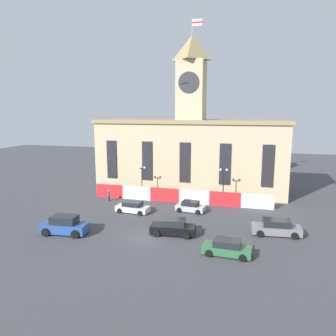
# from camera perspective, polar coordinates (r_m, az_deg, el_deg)

# --- Properties ---
(ground_plane) EXTENTS (160.00, 160.00, 0.00)m
(ground_plane) POSITION_cam_1_polar(r_m,az_deg,el_deg) (36.64, -3.33, -11.92)
(ground_plane) COLOR #424247
(civic_building) EXTENTS (32.10, 9.40, 28.05)m
(civic_building) POSITION_cam_1_polar(r_m,az_deg,el_deg) (56.00, 3.97, 3.22)
(civic_building) COLOR #C6B289
(civic_building) RESTS_ON ground
(banner_fence) EXTENTS (27.23, 0.12, 2.11)m
(banner_fence) POSITION_cam_1_polar(r_m,az_deg,el_deg) (49.17, 1.95, -4.88)
(banner_fence) COLOR red
(banner_fence) RESTS_ON ground
(street_lamp_left) EXTENTS (1.26, 0.36, 5.12)m
(street_lamp_left) POSITION_cam_1_polar(r_m,az_deg,el_deg) (51.17, -4.58, -1.27)
(street_lamp_left) COLOR black
(street_lamp_left) RESTS_ON ground
(street_lamp_center) EXTENTS (1.26, 0.36, 5.36)m
(street_lamp_center) POSITION_cam_1_polar(r_m,az_deg,el_deg) (48.36, 9.64, -1.85)
(street_lamp_center) COLOR black
(street_lamp_center) RESTS_ON ground
(car_gray_pickup) EXTENTS (5.46, 2.74, 1.75)m
(car_gray_pickup) POSITION_cam_1_polar(r_m,az_deg,el_deg) (38.84, 18.31, -9.85)
(car_gray_pickup) COLOR slate
(car_gray_pickup) RESTS_ON ground
(car_green_wagon) EXTENTS (4.69, 2.32, 1.55)m
(car_green_wagon) POSITION_cam_1_polar(r_m,az_deg,el_deg) (32.63, 10.23, -13.54)
(car_green_wagon) COLOR #2D663D
(car_green_wagon) RESTS_ON ground
(car_silver_hatch) EXTENTS (4.07, 2.39, 1.50)m
(car_silver_hatch) POSITION_cam_1_polar(r_m,az_deg,el_deg) (45.11, 3.93, -6.75)
(car_silver_hatch) COLOR #B7B7BC
(car_silver_hatch) RESTS_ON ground
(car_blue_van) EXTENTS (5.27, 2.77, 2.10)m
(car_blue_van) POSITION_cam_1_polar(r_m,az_deg,el_deg) (38.89, -17.56, -9.55)
(car_blue_van) COLOR #284C99
(car_blue_van) RESTS_ON ground
(car_white_taxi) EXTENTS (4.64, 2.43, 1.50)m
(car_white_taxi) POSITION_cam_1_polar(r_m,az_deg,el_deg) (44.98, -6.16, -6.83)
(car_white_taxi) COLOR white
(car_white_taxi) RESTS_ON ground
(car_black_suv) EXTENTS (5.04, 2.66, 1.80)m
(car_black_suv) POSITION_cam_1_polar(r_m,az_deg,el_deg) (37.01, 0.86, -10.29)
(car_black_suv) COLOR black
(car_black_suv) RESTS_ON ground
(pedestrian) EXTENTS (0.49, 0.49, 1.77)m
(pedestrian) POSITION_cam_1_polar(r_m,az_deg,el_deg) (50.86, -10.32, -4.64)
(pedestrian) COLOR #4C4C4C
(pedestrian) RESTS_ON ground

